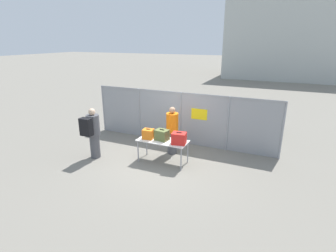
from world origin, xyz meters
TOP-DOWN VIEW (x-y plane):
  - ground_plane at (0.00, 0.00)m, footprint 120.00×120.00m
  - fence_section at (0.01, 1.80)m, footprint 7.20×0.07m
  - inspection_table at (0.12, -0.04)m, footprint 1.62×0.70m
  - suitcase_orange at (-0.37, -0.08)m, footprint 0.37×0.33m
  - suitcase_olive at (0.08, -0.02)m, footprint 0.45×0.37m
  - suitcase_red at (0.70, -0.09)m, footprint 0.47×0.39m
  - traveler_hooded at (-2.13, -0.68)m, footprint 0.42×0.66m
  - security_worker_near at (0.11, 0.75)m, footprint 0.41×0.41m
  - utility_trailer at (1.50, 4.10)m, footprint 3.87×2.03m
  - distant_hangar at (3.82, 24.16)m, footprint 12.96×8.92m

SIDE VIEW (x-z plane):
  - ground_plane at x=0.00m, z-range 0.00..0.00m
  - utility_trailer at x=1.50m, z-range 0.06..0.71m
  - inspection_table at x=0.12m, z-range 0.31..1.08m
  - security_worker_near at x=0.11m, z-range 0.03..1.70m
  - suitcase_orange at x=-0.37m, z-range 0.75..1.09m
  - suitcase_olive at x=0.08m, z-range 0.75..1.11m
  - traveler_hooded at x=-2.13m, z-range 0.09..1.79m
  - suitcase_red at x=0.70m, z-range 0.75..1.13m
  - fence_section at x=0.01m, z-range 0.05..2.03m
  - distant_hangar at x=3.82m, z-range 0.00..7.93m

